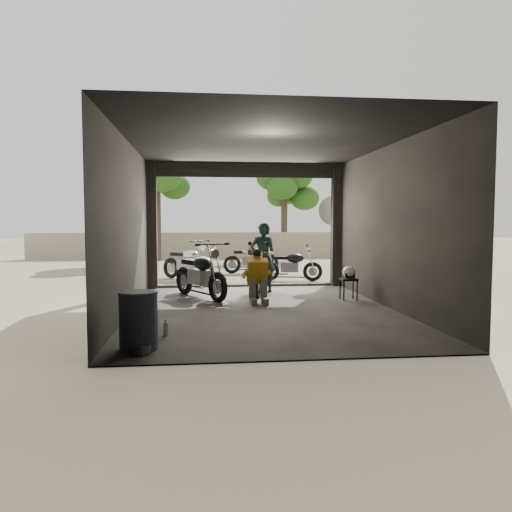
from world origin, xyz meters
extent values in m
plane|color=#7A6D56|center=(0.00, 0.00, 0.00)|extent=(80.00, 80.00, 0.00)
cube|color=#2D2B28|center=(0.00, 0.00, 0.01)|extent=(5.00, 7.00, 0.02)
plane|color=black|center=(0.00, 0.00, 3.20)|extent=(7.00, 7.00, 0.00)
cube|color=black|center=(0.00, -3.50, 1.60)|extent=(5.00, 0.02, 3.20)
cube|color=black|center=(-2.50, 0.00, 1.60)|extent=(0.02, 7.00, 3.20)
cube|color=black|center=(2.50, 0.00, 1.60)|extent=(0.02, 7.00, 3.20)
cube|color=black|center=(-2.38, 3.38, 1.60)|extent=(0.24, 0.24, 3.20)
cube|color=black|center=(2.38, 3.38, 1.60)|extent=(0.24, 0.24, 3.20)
cube|color=black|center=(0.00, 3.42, 3.02)|extent=(5.00, 0.16, 0.36)
cube|color=#2D2B28|center=(0.00, 3.50, 0.04)|extent=(5.00, 0.25, 0.08)
cube|color=gray|center=(0.00, 14.00, 0.60)|extent=(18.00, 0.30, 1.20)
cylinder|color=#382B1E|center=(-3.00, 12.50, 1.79)|extent=(0.30, 0.30, 3.58)
ellipsoid|color=#1E4C14|center=(-3.00, 12.50, 4.03)|extent=(2.20, 2.20, 3.14)
cylinder|color=#382B1E|center=(2.80, 14.00, 1.60)|extent=(0.30, 0.30, 3.20)
ellipsoid|color=#1E4C14|center=(2.80, 14.00, 3.60)|extent=(2.20, 2.20, 2.80)
imported|color=black|center=(0.31, 2.39, 0.84)|extent=(0.62, 0.41, 1.69)
cube|color=black|center=(2.00, 0.99, 0.46)|extent=(0.35, 0.35, 0.04)
cylinder|color=black|center=(1.85, 0.84, 0.23)|extent=(0.03, 0.03, 0.46)
cylinder|color=black|center=(2.15, 0.84, 0.23)|extent=(0.03, 0.03, 0.46)
cylinder|color=black|center=(1.85, 1.13, 0.23)|extent=(0.03, 0.03, 0.46)
cylinder|color=black|center=(2.15, 1.13, 0.23)|extent=(0.03, 0.03, 0.46)
ellipsoid|color=silver|center=(2.02, 1.04, 0.62)|extent=(0.35, 0.36, 0.26)
cylinder|color=#37435D|center=(-2.00, -2.76, 0.39)|extent=(0.63, 0.63, 0.78)
cylinder|color=black|center=(2.43, 3.94, 1.10)|extent=(0.08, 0.08, 2.21)
cylinder|color=beige|center=(2.43, 3.92, 2.01)|extent=(0.80, 0.03, 0.80)
camera|label=1|loc=(-1.18, -9.41, 1.72)|focal=35.00mm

